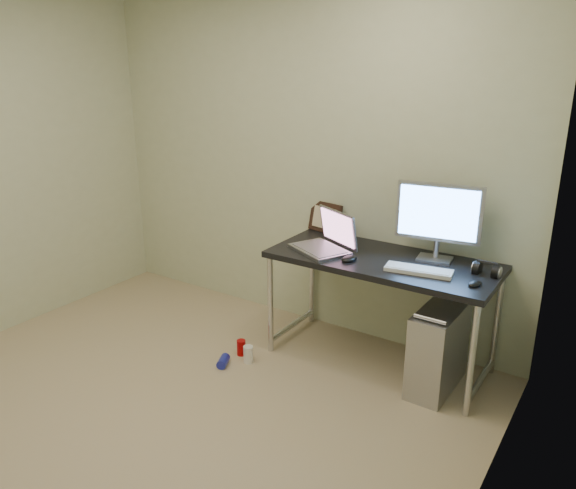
{
  "coord_description": "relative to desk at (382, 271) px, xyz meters",
  "views": [
    {
      "loc": [
        2.17,
        -1.75,
        1.99
      ],
      "look_at": [
        0.33,
        1.08,
        0.85
      ],
      "focal_mm": 35.0,
      "sensor_mm": 36.0,
      "label": 1
    }
  ],
  "objects": [
    {
      "name": "mouse_left",
      "position": [
        -0.16,
        -0.16,
        0.11
      ],
      "size": [
        0.1,
        0.14,
        0.04
      ],
      "primitive_type": "ellipsoid",
      "rotation": [
        0.0,
        0.0,
        -0.18
      ],
      "color": "black",
      "rests_on": "desk"
    },
    {
      "name": "can_white",
      "position": [
        -0.73,
        -0.5,
        -0.6
      ],
      "size": [
        0.09,
        0.09,
        0.12
      ],
      "primitive_type": "cylinder",
      "rotation": [
        0.0,
        0.0,
        -0.48
      ],
      "color": "white",
      "rests_on": "ground"
    },
    {
      "name": "cable_a",
      "position": [
        0.39,
        0.27,
        -0.26
      ],
      "size": [
        0.01,
        0.16,
        0.69
      ],
      "primitive_type": "cylinder",
      "rotation": [
        0.21,
        0.0,
        0.0
      ],
      "color": "black",
      "rests_on": "ground"
    },
    {
      "name": "desk",
      "position": [
        0.0,
        0.0,
        0.0
      ],
      "size": [
        1.46,
        0.64,
        0.75
      ],
      "color": "black",
      "rests_on": "ground"
    },
    {
      "name": "wall_right",
      "position": [
        0.92,
        -1.43,
        0.59
      ],
      "size": [
        0.02,
        3.5,
        2.5
      ],
      "primitive_type": "cube",
      "color": "beige",
      "rests_on": "ground"
    },
    {
      "name": "laptop",
      "position": [
        -0.39,
        -0.05,
        0.15
      ],
      "size": [
        0.48,
        0.45,
        0.26
      ],
      "rotation": [
        0.0,
        0.0,
        -0.45
      ],
      "color": "#A3A2A8",
      "rests_on": "desk"
    },
    {
      "name": "tower_computer",
      "position": [
        0.44,
        -0.09,
        -0.39
      ],
      "size": [
        0.24,
        0.52,
        0.57
      ],
      "rotation": [
        0.0,
        0.0,
        -0.02
      ],
      "color": "#B0AFB4",
      "rests_on": "ground"
    },
    {
      "name": "wall_back",
      "position": [
        -0.83,
        0.32,
        0.59
      ],
      "size": [
        3.5,
        0.02,
        2.5
      ],
      "primitive_type": "cube",
      "color": "beige",
      "rests_on": "ground"
    },
    {
      "name": "cable_b",
      "position": [
        0.48,
        0.25,
        -0.28
      ],
      "size": [
        0.02,
        0.11,
        0.71
      ],
      "primitive_type": "cylinder",
      "rotation": [
        0.14,
        0.0,
        0.09
      ],
      "color": "black",
      "rests_on": "ground"
    },
    {
      "name": "picture_frame",
      "position": [
        -0.59,
        0.29,
        0.2
      ],
      "size": [
        0.29,
        0.13,
        0.22
      ],
      "primitive_type": "cube",
      "rotation": [
        -0.21,
        0.0,
        -0.19
      ],
      "color": "black",
      "rests_on": "desk"
    },
    {
      "name": "monitor",
      "position": [
        0.29,
        0.15,
        0.38
      ],
      "size": [
        0.53,
        0.18,
        0.5
      ],
      "rotation": [
        0.0,
        0.0,
        0.14
      ],
      "color": "#A3A2A8",
      "rests_on": "desk"
    },
    {
      "name": "can_red",
      "position": [
        -0.83,
        -0.44,
        -0.61
      ],
      "size": [
        0.07,
        0.07,
        0.11
      ],
      "primitive_type": "cylinder",
      "rotation": [
        0.0,
        0.0,
        0.15
      ],
      "color": "#AA0709",
      "rests_on": "ground"
    },
    {
      "name": "mouse_right",
      "position": [
        0.63,
        -0.13,
        0.1
      ],
      "size": [
        0.09,
        0.11,
        0.03
      ],
      "primitive_type": "ellipsoid",
      "rotation": [
        0.0,
        0.0,
        -0.3
      ],
      "color": "black",
      "rests_on": "desk"
    },
    {
      "name": "webcam",
      "position": [
        -0.39,
        0.29,
        0.18
      ],
      "size": [
        0.05,
        0.04,
        0.13
      ],
      "rotation": [
        0.0,
        0.0,
        0.16
      ],
      "color": "silver",
      "rests_on": "desk"
    },
    {
      "name": "headphones",
      "position": [
        0.63,
        0.08,
        0.11
      ],
      "size": [
        0.15,
        0.1,
        0.1
      ],
      "rotation": [
        0.0,
        0.0,
        -0.05
      ],
      "color": "black",
      "rests_on": "desk"
    },
    {
      "name": "can_blue",
      "position": [
        -0.84,
        -0.63,
        -0.63
      ],
      "size": [
        0.11,
        0.13,
        0.06
      ],
      "primitive_type": "cylinder",
      "rotation": [
        1.57,
        0.0,
        0.4
      ],
      "color": "#1E25AB",
      "rests_on": "ground"
    },
    {
      "name": "floor",
      "position": [
        -0.83,
        -1.43,
        -0.66
      ],
      "size": [
        3.5,
        3.5,
        0.0
      ],
      "primitive_type": "plane",
      "color": "tan",
      "rests_on": "ground"
    },
    {
      "name": "keyboard",
      "position": [
        0.28,
        -0.11,
        0.1
      ],
      "size": [
        0.41,
        0.19,
        0.02
      ],
      "primitive_type": "cube",
      "rotation": [
        0.0,
        0.0,
        0.16
      ],
      "color": "silver",
      "rests_on": "desk"
    }
  ]
}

